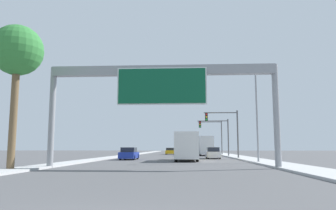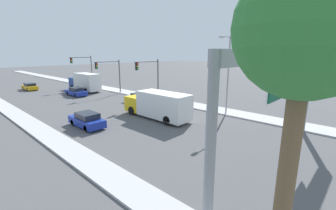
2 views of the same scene
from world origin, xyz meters
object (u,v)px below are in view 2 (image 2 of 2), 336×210
car_far_left (139,99)px  car_mid_right (76,92)px  sign_gantry (284,74)px  traffic_light_far_intersection (85,67)px  traffic_light_mid_block (112,71)px  car_near_left (87,120)px  truck_box_secondary (85,82)px  street_lamp_right (227,70)px  car_far_right (30,87)px  palm_tree_foreground (305,36)px  truck_box_primary (158,105)px  traffic_light_near_intersection (151,74)px

car_far_left → car_mid_right: 13.22m
sign_gantry → car_far_left: sign_gantry is taller
sign_gantry → traffic_light_far_intersection: (7.09, 40.09, -1.56)m
traffic_light_mid_block → traffic_light_far_intersection: bearing=88.7°
car_near_left → traffic_light_mid_block: 18.60m
truck_box_secondary → street_lamp_right: street_lamp_right is taller
car_far_right → truck_box_secondary: 11.80m
sign_gantry → truck_box_secondary: 37.70m
car_near_left → traffic_light_mid_block: bearing=48.5°
palm_tree_foreground → street_lamp_right: (17.77, 11.49, -2.38)m
car_mid_right → palm_tree_foreground: palm_tree_foreground is taller
sign_gantry → traffic_light_mid_block: 30.93m
sign_gantry → traffic_light_mid_block: size_ratio=2.77×
car_far_right → traffic_light_mid_block: traffic_light_mid_block is taller
car_far_right → truck_box_secondary: bearing=-53.4°
traffic_light_mid_block → palm_tree_foreground: (-16.30, -33.14, 3.59)m
truck_box_primary → car_near_left: bearing=155.6°
sign_gantry → traffic_light_near_intersection: 21.38m
car_far_right → traffic_light_far_intersection: (8.84, -6.43, 3.83)m
car_near_left → traffic_light_near_intersection: (12.34, 3.68, 3.60)m
sign_gantry → traffic_light_near_intersection: sign_gantry is taller
street_lamp_right → car_mid_right: bearing=104.7°
truck_box_secondary → traffic_light_far_intersection: bearing=58.6°
traffic_light_near_intersection → traffic_light_mid_block: size_ratio=1.05×
truck_box_secondary → palm_tree_foreground: size_ratio=0.91×
sign_gantry → traffic_light_far_intersection: size_ratio=2.52×
traffic_light_mid_block → palm_tree_foreground: size_ratio=0.63×
car_far_right → car_mid_right: (3.50, -12.95, 0.03)m
truck_box_primary → truck_box_secondary: bearing=81.6°
car_far_left → truck_box_primary: (-3.50, -7.58, 0.86)m
traffic_light_mid_block → truck_box_primary: bearing=-106.9°
car_far_left → palm_tree_foreground: bearing=-121.6°
car_far_right → traffic_light_near_intersection: 28.10m
car_far_right → truck_box_secondary: truck_box_secondary is taller
truck_box_primary → traffic_light_mid_block: traffic_light_mid_block is taller
sign_gantry → traffic_light_near_intersection: (7.09, 20.09, -1.75)m
sign_gantry → truck_box_secondary: (5.25, 37.08, -4.30)m
car_mid_right → street_lamp_right: street_lamp_right is taller
car_mid_right → car_near_left: bearing=-112.2°
truck_box_primary → traffic_light_mid_block: bearing=73.1°
car_far_left → traffic_light_far_intersection: (1.84, 19.28, 3.79)m
truck_box_secondary → traffic_light_near_intersection: size_ratio=1.37×
car_near_left → car_far_right: car_near_left is taller
traffic_light_far_intersection → palm_tree_foreground: bearing=-111.0°
palm_tree_foreground → truck_box_primary: bearing=55.5°
car_far_left → traffic_light_mid_block: traffic_light_mid_block is taller
traffic_light_near_intersection → car_near_left: bearing=-163.4°
car_near_left → traffic_light_far_intersection: traffic_light_far_intersection is taller
truck_box_secondary → traffic_light_mid_block: 7.57m
traffic_light_near_intersection → truck_box_secondary: bearing=96.2°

